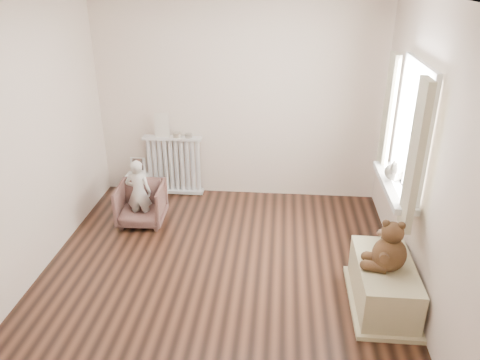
# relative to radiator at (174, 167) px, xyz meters

# --- Properties ---
(floor) EXTENTS (3.60, 3.60, 0.01)m
(floor) POSITION_rel_radiator_xyz_m (0.84, -1.68, -0.39)
(floor) COLOR black
(floor) RESTS_ON ground
(back_wall) EXTENTS (3.60, 0.02, 2.60)m
(back_wall) POSITION_rel_radiator_xyz_m (0.84, 0.12, 0.91)
(back_wall) COLOR silver
(back_wall) RESTS_ON ground
(front_wall) EXTENTS (3.60, 0.02, 2.60)m
(front_wall) POSITION_rel_radiator_xyz_m (0.84, -3.48, 0.91)
(front_wall) COLOR silver
(front_wall) RESTS_ON ground
(left_wall) EXTENTS (0.02, 3.60, 2.60)m
(left_wall) POSITION_rel_radiator_xyz_m (-0.96, -1.68, 0.91)
(left_wall) COLOR silver
(left_wall) RESTS_ON ground
(right_wall) EXTENTS (0.02, 3.60, 2.60)m
(right_wall) POSITION_rel_radiator_xyz_m (2.64, -1.68, 0.91)
(right_wall) COLOR silver
(right_wall) RESTS_ON ground
(window) EXTENTS (0.03, 0.90, 1.10)m
(window) POSITION_rel_radiator_xyz_m (2.60, -1.38, 1.06)
(window) COLOR white
(window) RESTS_ON right_wall
(window_sill) EXTENTS (0.22, 1.10, 0.06)m
(window_sill) POSITION_rel_radiator_xyz_m (2.51, -1.38, 0.48)
(window_sill) COLOR silver
(window_sill) RESTS_ON right_wall
(curtain_left) EXTENTS (0.06, 0.26, 1.30)m
(curtain_left) POSITION_rel_radiator_xyz_m (2.49, -1.95, 1.00)
(curtain_left) COLOR #BAB393
(curtain_left) RESTS_ON right_wall
(curtain_right) EXTENTS (0.06, 0.26, 1.30)m
(curtain_right) POSITION_rel_radiator_xyz_m (2.49, -0.81, 1.00)
(curtain_right) COLOR #BAB393
(curtain_right) RESTS_ON right_wall
(radiator) EXTENTS (0.76, 0.14, 0.81)m
(radiator) POSITION_rel_radiator_xyz_m (0.00, 0.00, 0.00)
(radiator) COLOR silver
(radiator) RESTS_ON floor
(paper_doll) EXTENTS (0.19, 0.02, 0.32)m
(paper_doll) POSITION_rel_radiator_xyz_m (-0.12, 0.00, 0.58)
(paper_doll) COLOR beige
(paper_doll) RESTS_ON radiator
(tin_a) EXTENTS (0.11, 0.11, 0.06)m
(tin_a) POSITION_rel_radiator_xyz_m (0.07, 0.00, 0.45)
(tin_a) COLOR #A59E8C
(tin_a) RESTS_ON radiator
(tin_b) EXTENTS (0.09, 0.09, 0.05)m
(tin_b) POSITION_rel_radiator_xyz_m (0.22, 0.00, 0.44)
(tin_b) COLOR #A59E8C
(tin_b) RESTS_ON radiator
(toy_vanity) EXTENTS (0.31, 0.22, 0.49)m
(toy_vanity) POSITION_rel_radiator_xyz_m (-0.49, -0.03, -0.11)
(toy_vanity) COLOR silver
(toy_vanity) RESTS_ON floor
(armchair) EXTENTS (0.55, 0.57, 0.50)m
(armchair) POSITION_rel_radiator_xyz_m (-0.22, -0.82, -0.14)
(armchair) COLOR brown
(armchair) RESTS_ON floor
(child) EXTENTS (0.30, 0.21, 0.80)m
(child) POSITION_rel_radiator_xyz_m (-0.22, -0.87, 0.03)
(child) COLOR beige
(child) RESTS_ON armchair
(toy_bench) EXTENTS (0.49, 0.92, 0.43)m
(toy_bench) POSITION_rel_radiator_xyz_m (2.36, -2.08, -0.19)
(toy_bench) COLOR #C6BE91
(toy_bench) RESTS_ON floor
(teddy_bear) EXTENTS (0.43, 0.36, 0.46)m
(teddy_bear) POSITION_rel_radiator_xyz_m (2.35, -2.15, 0.28)
(teddy_bear) COLOR #362111
(teddy_bear) RESTS_ON toy_bench
(plush_cat) EXTENTS (0.25, 0.32, 0.24)m
(plush_cat) POSITION_rel_radiator_xyz_m (2.50, -1.32, 0.61)
(plush_cat) COLOR #6C6459
(plush_cat) RESTS_ON window_sill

